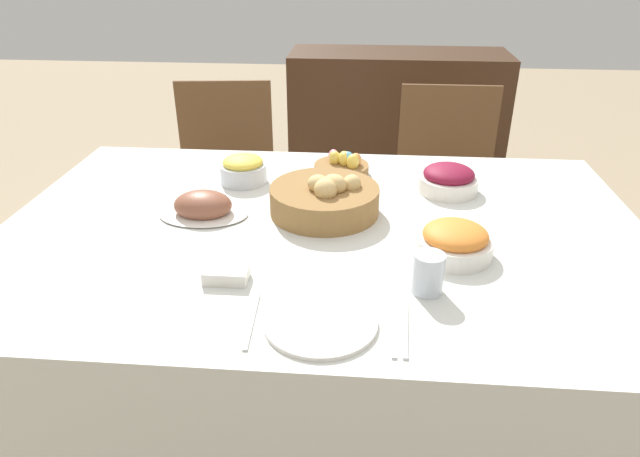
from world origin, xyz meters
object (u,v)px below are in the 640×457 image
object	(u,v)px
chair_far_right	(445,190)
pineapple_bowl	(243,169)
egg_basket	(343,166)
carrot_bowl	(455,241)
drinking_cup	(428,273)
fork	(252,320)
sideboard	(395,133)
butter_dish	(226,274)
beet_salad_bowl	(448,179)
spoon	(405,327)
bread_basket	(327,199)
ham_platter	(203,207)
dinner_plate	(321,322)
chair_far_left	(226,182)
knife	(391,327)

from	to	relation	value
chair_far_right	pineapple_bowl	distance (m)	1.03
egg_basket	carrot_bowl	size ratio (longest dim) A/B	0.96
drinking_cup	egg_basket	bearing A→B (deg)	107.91
fork	sideboard	bearing A→B (deg)	77.75
carrot_bowl	butter_dish	bearing A→B (deg)	-163.26
drinking_cup	beet_salad_bowl	bearing A→B (deg)	79.02
beet_salad_bowl	spoon	distance (m)	0.73
beet_salad_bowl	pineapple_bowl	world-z (taller)	pineapple_bowl
bread_basket	drinking_cup	xyz separation A→B (m)	(0.25, -0.38, 0.00)
bread_basket	ham_platter	world-z (taller)	bread_basket
beet_salad_bowl	bread_basket	bearing A→B (deg)	-152.79
beet_salad_bowl	dinner_plate	bearing A→B (deg)	-115.42
sideboard	spoon	bearing A→B (deg)	-91.88
chair_far_left	egg_basket	bearing A→B (deg)	-51.31
knife	spoon	world-z (taller)	same
bread_basket	knife	size ratio (longest dim) A/B	1.58
spoon	butter_dish	world-z (taller)	butter_dish
bread_basket	pineapple_bowl	size ratio (longest dim) A/B	2.07
chair_far_right	knife	distance (m)	1.43
carrot_bowl	knife	bearing A→B (deg)	-117.91
egg_basket	drinking_cup	size ratio (longest dim) A/B	1.90
spoon	drinking_cup	xyz separation A→B (m)	(0.05, 0.14, 0.05)
knife	butter_dish	distance (m)	0.40
knife	bread_basket	bearing A→B (deg)	105.26
chair_far_left	fork	distance (m)	1.45
fork	bread_basket	bearing A→B (deg)	74.79
beet_salad_bowl	dinner_plate	distance (m)	0.79
egg_basket	dinner_plate	bearing A→B (deg)	-90.40
chair_far_left	bread_basket	bearing A→B (deg)	-65.04
chair_far_right	butter_dish	distance (m)	1.42
bread_basket	carrot_bowl	world-z (taller)	bread_basket
carrot_bowl	dinner_plate	xyz separation A→B (m)	(-0.31, -0.31, -0.03)
spoon	butter_dish	distance (m)	0.43
carrot_bowl	knife	size ratio (longest dim) A/B	0.96
beet_salad_bowl	sideboard	bearing A→B (deg)	93.24
carrot_bowl	drinking_cup	bearing A→B (deg)	-115.29
chair_far_left	drinking_cup	size ratio (longest dim) A/B	9.76
ham_platter	chair_far_left	bearing A→B (deg)	100.48
bread_basket	egg_basket	xyz separation A→B (m)	(0.03, 0.30, -0.02)
spoon	butter_dish	xyz separation A→B (m)	(-0.40, 0.15, 0.01)
bread_basket	beet_salad_bowl	size ratio (longest dim) A/B	1.69
sideboard	dinner_plate	distance (m)	2.33
carrot_bowl	egg_basket	bearing A→B (deg)	120.33
carrot_bowl	drinking_cup	xyz separation A→B (m)	(-0.08, -0.17, 0.01)
beet_salad_bowl	butter_dish	distance (m)	0.80
pineapple_bowl	fork	xyz separation A→B (m)	(0.17, -0.73, -0.04)
egg_basket	knife	world-z (taller)	egg_basket
pineapple_bowl	drinking_cup	xyz separation A→B (m)	(0.54, -0.59, 0.00)
carrot_bowl	spoon	xyz separation A→B (m)	(-0.13, -0.31, -0.04)
sideboard	drinking_cup	xyz separation A→B (m)	(-0.02, -2.15, 0.37)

